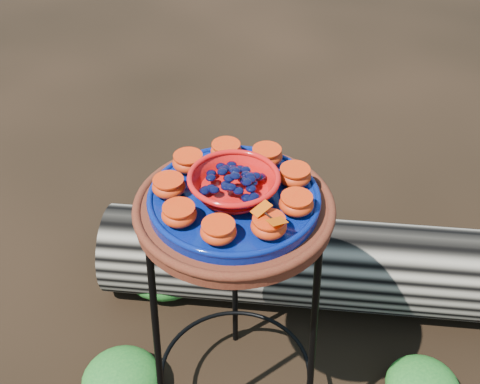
{
  "coord_description": "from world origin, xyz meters",
  "views": [
    {
      "loc": [
        0.0,
        -0.95,
        1.53
      ],
      "look_at": [
        0.01,
        0.0,
        0.77
      ],
      "focal_mm": 45.0,
      "sensor_mm": 36.0,
      "label": 1
    }
  ],
  "objects_px": {
    "plant_stand": "(235,323)",
    "red_bowl": "(234,186)",
    "cobalt_plate": "(234,200)",
    "driftwood_log": "(346,265)",
    "terracotta_saucer": "(234,210)"
  },
  "relations": [
    {
      "from": "plant_stand",
      "to": "red_bowl",
      "type": "xyz_separation_m",
      "value": [
        0.0,
        0.0,
        0.43
      ]
    },
    {
      "from": "terracotta_saucer",
      "to": "driftwood_log",
      "type": "bearing_deg",
      "value": 47.94
    },
    {
      "from": "plant_stand",
      "to": "red_bowl",
      "type": "height_order",
      "value": "red_bowl"
    },
    {
      "from": "cobalt_plate",
      "to": "driftwood_log",
      "type": "distance_m",
      "value": 0.8
    },
    {
      "from": "plant_stand",
      "to": "driftwood_log",
      "type": "distance_m",
      "value": 0.57
    },
    {
      "from": "plant_stand",
      "to": "cobalt_plate",
      "type": "distance_m",
      "value": 0.4
    },
    {
      "from": "plant_stand",
      "to": "cobalt_plate",
      "type": "relative_size",
      "value": 1.98
    },
    {
      "from": "plant_stand",
      "to": "terracotta_saucer",
      "type": "distance_m",
      "value": 0.37
    },
    {
      "from": "red_bowl",
      "to": "plant_stand",
      "type": "bearing_deg",
      "value": 0.0
    },
    {
      "from": "red_bowl",
      "to": "driftwood_log",
      "type": "bearing_deg",
      "value": 47.94
    },
    {
      "from": "red_bowl",
      "to": "driftwood_log",
      "type": "xyz_separation_m",
      "value": [
        0.35,
        0.39,
        -0.64
      ]
    },
    {
      "from": "cobalt_plate",
      "to": "driftwood_log",
      "type": "height_order",
      "value": "cobalt_plate"
    },
    {
      "from": "driftwood_log",
      "to": "plant_stand",
      "type": "bearing_deg",
      "value": -132.06
    },
    {
      "from": "cobalt_plate",
      "to": "driftwood_log",
      "type": "bearing_deg",
      "value": 47.94
    },
    {
      "from": "plant_stand",
      "to": "cobalt_plate",
      "type": "height_order",
      "value": "cobalt_plate"
    }
  ]
}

